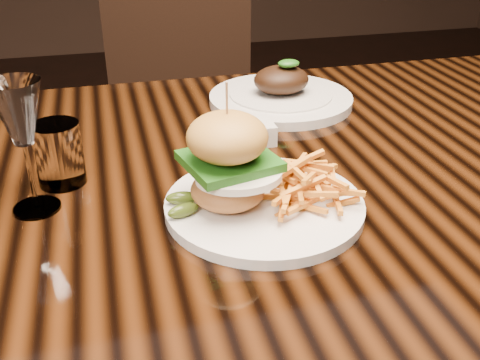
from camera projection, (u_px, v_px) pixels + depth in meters
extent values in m
cube|color=black|center=(248.00, 176.00, 0.89)|extent=(1.60, 0.90, 0.04)
cube|color=black|center=(467.00, 200.00, 1.56)|extent=(0.06, 0.06, 0.71)
cylinder|color=silver|center=(264.00, 205.00, 0.76)|extent=(0.27, 0.27, 0.01)
ellipsoid|color=#9C6632|center=(228.00, 190.00, 0.74)|extent=(0.10, 0.10, 0.04)
ellipsoid|color=silver|center=(239.00, 176.00, 0.71)|extent=(0.11, 0.09, 0.01)
ellipsoid|color=orange|center=(257.00, 173.00, 0.71)|extent=(0.02, 0.02, 0.01)
cube|color=#28691A|center=(228.00, 164.00, 0.72)|extent=(0.13, 0.13, 0.01)
ellipsoid|color=olive|center=(227.00, 137.00, 0.70)|extent=(0.10, 0.10, 0.06)
cylinder|color=#A77A4E|center=(227.00, 114.00, 0.69)|extent=(0.00, 0.00, 0.08)
ellipsoid|color=#2E3E10|center=(183.00, 210.00, 0.72)|extent=(0.05, 0.03, 0.02)
ellipsoid|color=#2E3E10|center=(182.00, 198.00, 0.74)|extent=(0.05, 0.02, 0.02)
cube|color=silver|center=(250.00, 131.00, 0.96)|extent=(0.09, 0.09, 0.03)
cylinder|color=white|center=(37.00, 208.00, 0.76)|extent=(0.06, 0.06, 0.00)
cylinder|color=white|center=(31.00, 176.00, 0.74)|extent=(0.01, 0.01, 0.09)
cone|color=white|center=(18.00, 113.00, 0.70)|extent=(0.07, 0.07, 0.08)
cylinder|color=white|center=(59.00, 154.00, 0.81)|extent=(0.07, 0.07, 0.09)
cylinder|color=silver|center=(281.00, 99.00, 1.12)|extent=(0.28, 0.28, 0.02)
cylinder|color=silver|center=(281.00, 98.00, 1.12)|extent=(0.20, 0.20, 0.02)
ellipsoid|color=black|center=(281.00, 80.00, 1.10)|extent=(0.11, 0.09, 0.05)
ellipsoid|color=#28691A|center=(289.00, 63.00, 1.08)|extent=(0.04, 0.03, 0.02)
cube|color=black|center=(187.00, 137.00, 1.71)|extent=(0.50, 0.50, 0.06)
cube|color=black|center=(178.00, 38.00, 1.78)|extent=(0.46, 0.09, 0.50)
cylinder|color=black|center=(131.00, 239.00, 1.63)|extent=(0.04, 0.04, 0.45)
cylinder|color=black|center=(259.00, 227.00, 1.68)|extent=(0.04, 0.04, 0.45)
cylinder|color=black|center=(131.00, 178.00, 1.96)|extent=(0.04, 0.04, 0.45)
cylinder|color=black|center=(238.00, 169.00, 2.01)|extent=(0.04, 0.04, 0.45)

